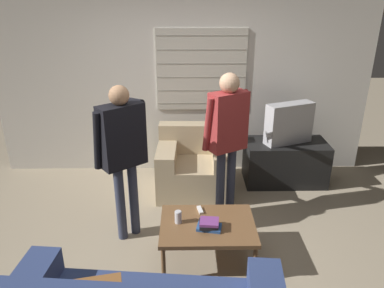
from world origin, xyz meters
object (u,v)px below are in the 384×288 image
Objects in this scene: tv at (289,123)px; person_left_standing at (122,145)px; armchair_beige at (194,166)px; book_stack at (209,225)px; coffee_table at (208,227)px; soda_can at (178,217)px; spare_remote at (200,210)px; person_right_standing at (227,130)px.

person_left_standing reaches higher than tv.
armchair_beige is 1.43m from person_left_standing.
person_left_standing is at bearing 148.09° from book_stack.
person_left_standing reaches higher than coffee_table.
soda_can is (-0.28, 0.02, 0.10)m from coffee_table.
coffee_table is 6.68× the size of spare_remote.
coffee_table is 0.54× the size of person_left_standing.
coffee_table is at bearing 95.49° from armchair_beige.
person_left_standing is at bearing 142.60° from soda_can.
person_left_standing is 0.98× the size of person_right_standing.
tv is at bearing 48.39° from soda_can.
book_stack is 0.31m from soda_can.
spare_remote is (-0.31, -0.60, -0.64)m from person_right_standing.
spare_remote reaches higher than coffee_table.
book_stack is (-1.15, -1.72, -0.38)m from tv.
tv reaches higher than armchair_beige.
tv is (1.25, 0.21, 0.52)m from armchair_beige.
person_right_standing is (-0.91, -0.83, 0.23)m from tv.
armchair_beige reaches higher than book_stack.
book_stack is at bearing 95.56° from armchair_beige.
soda_can is (0.56, -0.43, -0.57)m from person_left_standing.
armchair_beige is 0.57× the size of person_right_standing.
book_stack is (0.84, -0.53, -0.59)m from person_left_standing.
person_left_standing reaches higher than armchair_beige.
coffee_table is (0.10, -1.44, 0.06)m from armchair_beige.
person_right_standing is (0.34, -0.62, 0.75)m from armchair_beige.
armchair_beige is 1.37m from tv.
person_right_standing is at bearing -18.97° from person_left_standing.
armchair_beige is 1.43m from soda_can.
soda_can is at bearing -75.01° from person_left_standing.
book_stack is 0.31m from spare_remote.
soda_can is 0.30m from spare_remote.
person_right_standing is at bearing 75.04° from book_stack.
soda_can is (-0.53, -0.79, -0.59)m from person_right_standing.
person_left_standing is at bearing 168.60° from person_right_standing.
person_right_standing is 13.58× the size of soda_can.
armchair_beige reaches higher than coffee_table.
tv is at bearing 37.83° from spare_remote.
spare_remote is at bearing 103.71° from book_stack.
coffee_table is 1.17m from person_left_standing.
person_right_standing is at bearing 56.36° from soda_can.
person_left_standing is at bearing 151.74° from coffee_table.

